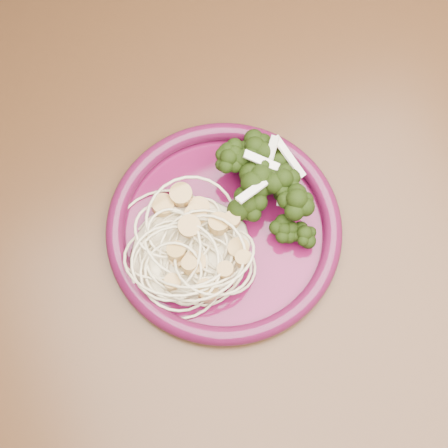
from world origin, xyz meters
TOP-DOWN VIEW (x-y plane):
  - dining_table at (0.00, 0.00)m, footprint 1.20×0.80m
  - dinner_plate at (0.09, -0.07)m, footprint 0.27×0.27m
  - spaghetti_pile at (0.05, -0.07)m, footprint 0.14×0.12m
  - scallop_cluster at (0.05, -0.07)m, footprint 0.13×0.13m
  - broccoli_pile at (0.13, -0.06)m, footprint 0.09×0.13m
  - onion_garnish at (0.13, -0.06)m, footprint 0.06×0.09m

SIDE VIEW (x-z plane):
  - dining_table at x=0.00m, z-range 0.28..1.03m
  - dinner_plate at x=0.09m, z-range 0.75..0.77m
  - spaghetti_pile at x=0.05m, z-range 0.76..0.78m
  - broccoli_pile at x=0.13m, z-range 0.76..0.80m
  - scallop_cluster at x=0.05m, z-range 0.78..0.82m
  - onion_garnish at x=0.13m, z-range 0.78..0.82m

